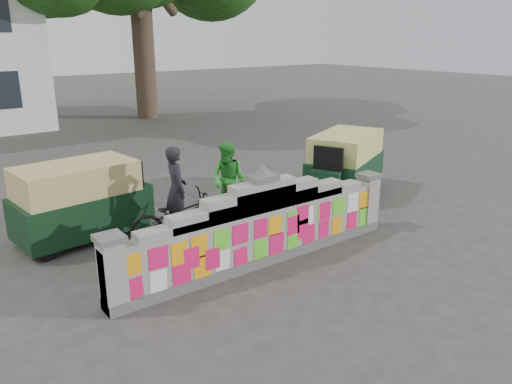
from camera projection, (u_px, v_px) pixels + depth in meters
ground at (262, 262)px, 9.88m from camera, size 100.00×100.00×0.00m
parapet_wall at (263, 227)px, 9.65m from camera, size 6.48×0.44×2.01m
cyclist_bike at (178, 217)px, 10.78m from camera, size 2.18×1.11×1.09m
cyclist_rider at (177, 200)px, 10.67m from camera, size 0.57×0.75×1.85m
pedestrian at (229, 180)px, 12.18m from camera, size 1.02×1.11×1.84m
rickshaw_left at (82, 200)px, 10.82m from camera, size 3.13×1.70×1.70m
rickshaw_right at (344, 163)px, 13.87m from camera, size 3.19×2.42×1.72m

